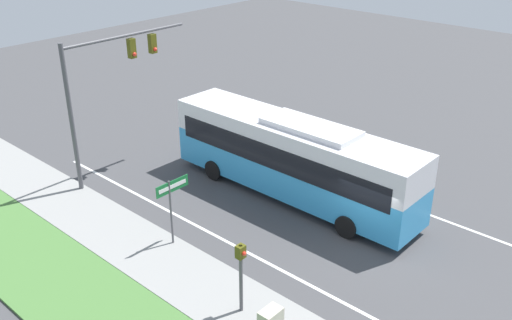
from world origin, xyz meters
TOP-DOWN VIEW (x-y plane):
  - ground_plane at (0.00, 0.00)m, footprint 80.00×80.00m
  - lane_divider_near at (-3.60, 0.00)m, footprint 0.14×30.00m
  - lane_divider_far at (3.60, 0.00)m, footprint 0.14×30.00m
  - bus at (0.99, 4.55)m, footprint 2.66×12.07m
  - signal_gantry at (-3.10, 12.00)m, footprint 6.61×0.41m
  - pedestrian_signal at (-6.24, 0.82)m, footprint 0.28×0.34m
  - street_sign at (-5.07, 5.47)m, footprint 1.52×0.08m

SIDE VIEW (x-z plane):
  - ground_plane at x=0.00m, z-range 0.00..0.00m
  - lane_divider_near at x=-3.60m, z-range 0.00..0.01m
  - lane_divider_far at x=3.60m, z-range 0.00..0.01m
  - pedestrian_signal at x=-6.24m, z-range 0.50..3.10m
  - bus at x=0.99m, z-range 0.17..3.86m
  - street_sign at x=-5.07m, z-range 0.62..3.42m
  - signal_gantry at x=-3.10m, z-range 1.46..8.28m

